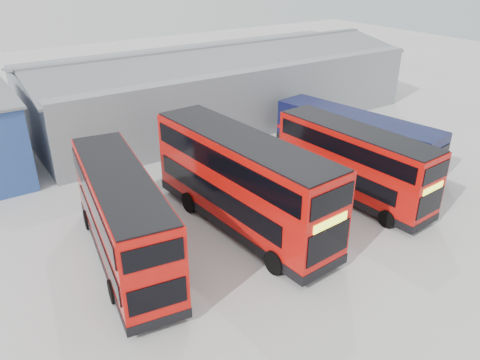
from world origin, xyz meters
TOP-DOWN VIEW (x-y plane):
  - ground_plane at (0.00, 0.00)m, footprint 120.00×120.00m
  - maintenance_shed at (8.00, 20.00)m, footprint 30.50×12.00m
  - double_decker_left at (-6.27, 4.74)m, footprint 3.88×10.43m
  - double_decker_centre at (-0.34, 4.29)m, footprint 3.61×11.56m
  - double_decker_right at (6.54, 3.52)m, footprint 3.04×9.78m
  - single_decker_blue at (10.54, 7.18)m, footprint 4.56×11.68m

SIDE VIEW (x-z plane):
  - ground_plane at x=0.00m, z-range 0.00..0.00m
  - single_decker_blue at x=10.54m, z-range -0.01..3.09m
  - double_decker_right at x=6.54m, z-range -0.01..4.07m
  - double_decker_left at x=-6.27m, z-range -0.01..4.31m
  - double_decker_centre at x=-0.34m, z-range -0.01..4.80m
  - maintenance_shed at x=8.00m, z-range -0.34..5.55m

